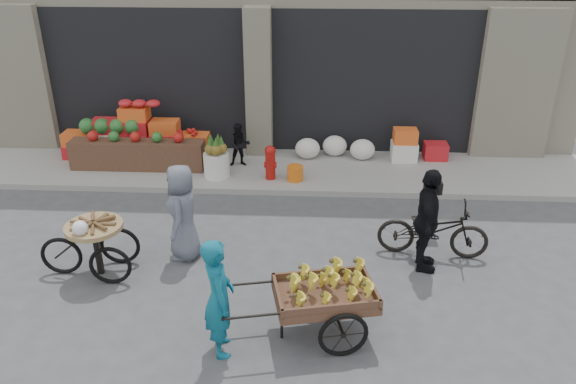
# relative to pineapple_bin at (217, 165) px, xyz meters

# --- Properties ---
(ground) EXTENTS (80.00, 80.00, 0.00)m
(ground) POSITION_rel_pineapple_bin_xyz_m (0.75, -3.60, -0.37)
(ground) COLOR #424244
(ground) RESTS_ON ground
(sidewalk) EXTENTS (18.00, 2.20, 0.12)m
(sidewalk) POSITION_rel_pineapple_bin_xyz_m (0.75, 0.50, -0.31)
(sidewalk) COLOR gray
(sidewalk) RESTS_ON ground
(fruit_display) EXTENTS (3.10, 1.12, 1.24)m
(fruit_display) POSITION_rel_pineapple_bin_xyz_m (-1.73, 0.78, 0.30)
(fruit_display) COLOR red
(fruit_display) RESTS_ON sidewalk
(pineapple_bin) EXTENTS (0.52, 0.52, 0.50)m
(pineapple_bin) POSITION_rel_pineapple_bin_xyz_m (0.00, 0.00, 0.00)
(pineapple_bin) COLOR silver
(pineapple_bin) RESTS_ON sidewalk
(fire_hydrant) EXTENTS (0.22, 0.22, 0.71)m
(fire_hydrant) POSITION_rel_pineapple_bin_xyz_m (1.10, -0.05, 0.13)
(fire_hydrant) COLOR #A5140F
(fire_hydrant) RESTS_ON sidewalk
(orange_bucket) EXTENTS (0.32, 0.32, 0.30)m
(orange_bucket) POSITION_rel_pineapple_bin_xyz_m (1.60, -0.10, -0.10)
(orange_bucket) COLOR orange
(orange_bucket) RESTS_ON sidewalk
(right_bay_goods) EXTENTS (3.35, 0.60, 0.70)m
(right_bay_goods) POSITION_rel_pineapple_bin_xyz_m (3.36, 1.10, 0.04)
(right_bay_goods) COLOR silver
(right_bay_goods) RESTS_ON sidewalk
(seated_person) EXTENTS (0.51, 0.43, 0.93)m
(seated_person) POSITION_rel_pineapple_bin_xyz_m (0.40, 0.60, 0.21)
(seated_person) COLOR black
(seated_person) RESTS_ON sidewalk
(banana_cart) EXTENTS (2.25, 1.26, 0.89)m
(banana_cart) POSITION_rel_pineapple_bin_xyz_m (2.11, -4.64, 0.27)
(banana_cart) COLOR brown
(banana_cart) RESTS_ON ground
(vendor_woman) EXTENTS (0.51, 0.65, 1.57)m
(vendor_woman) POSITION_rel_pineapple_bin_xyz_m (0.89, -4.99, 0.41)
(vendor_woman) COLOR #0F5E77
(vendor_woman) RESTS_ON ground
(tricycle_cart) EXTENTS (1.44, 0.90, 0.95)m
(tricycle_cart) POSITION_rel_pineapple_bin_xyz_m (-1.22, -3.41, 0.20)
(tricycle_cart) COLOR #9E7F51
(tricycle_cart) RESTS_ON ground
(vendor_grey) EXTENTS (0.51, 0.77, 1.56)m
(vendor_grey) POSITION_rel_pineapple_bin_xyz_m (-0.02, -2.85, 0.41)
(vendor_grey) COLOR slate
(vendor_grey) RESTS_ON ground
(bicycle) EXTENTS (1.77, 0.80, 0.90)m
(bicycle) POSITION_rel_pineapple_bin_xyz_m (3.87, -2.61, 0.08)
(bicycle) COLOR black
(bicycle) RESTS_ON ground
(cyclist) EXTENTS (0.51, 1.00, 1.64)m
(cyclist) POSITION_rel_pineapple_bin_xyz_m (3.67, -3.01, 0.45)
(cyclist) COLOR black
(cyclist) RESTS_ON ground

